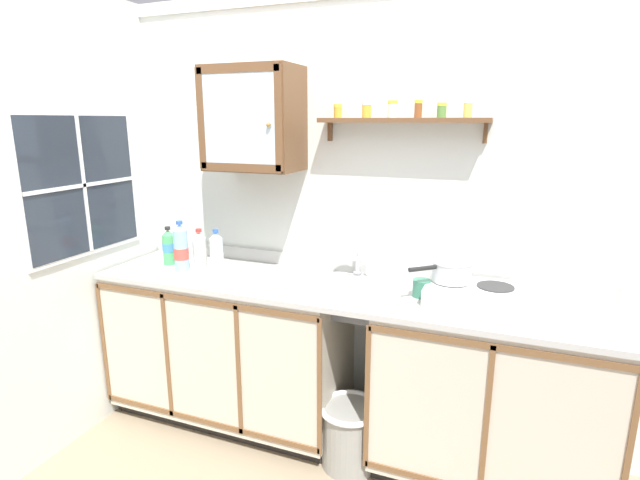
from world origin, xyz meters
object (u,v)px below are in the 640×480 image
hot_plate_stove (472,293)px  wall_cabinet (253,119)px  bottle_water_clear_3 (217,252)px  trash_bin (350,433)px  saucepan (451,270)px  bottle_opaque_white_1 (200,250)px  bottle_water_blue_0 (181,249)px  bottle_soda_green_2 (169,247)px  mug (422,288)px  sink (344,289)px

hot_plate_stove → wall_cabinet: size_ratio=0.78×
bottle_water_clear_3 → trash_bin: bottle_water_clear_3 is taller
saucepan → bottle_opaque_white_1: bearing=-179.4°
hot_plate_stove → bottle_water_blue_0: (-1.63, -0.09, 0.09)m
bottle_water_blue_0 → bottle_soda_green_2: bottle_water_blue_0 is taller
bottle_water_blue_0 → bottle_water_clear_3: bottle_water_blue_0 is taller
bottle_water_clear_3 → mug: bottle_water_clear_3 is taller
saucepan → bottle_soda_green_2: bottle_soda_green_2 is taller
bottle_opaque_white_1 → wall_cabinet: 0.84m
bottle_water_clear_3 → bottle_water_blue_0: bearing=-156.5°
saucepan → mug: saucepan is taller
saucepan → bottle_water_clear_3: (-1.34, -0.03, -0.03)m
hot_plate_stove → bottle_soda_green_2: (-1.79, -0.01, 0.07)m
bottle_water_clear_3 → hot_plate_stove: bearing=0.5°
wall_cabinet → trash_bin: wall_cabinet is taller
sink → hot_plate_stove: 0.66m
bottle_water_clear_3 → saucepan: bearing=1.4°
bottle_opaque_white_1 → bottle_water_clear_3: 0.13m
hot_plate_stove → mug: bearing=-176.0°
wall_cabinet → bottle_opaque_white_1: bearing=-167.0°
trash_bin → bottle_soda_green_2: bearing=171.1°
hot_plate_stove → bottle_opaque_white_1: 1.57m
sink → hot_plate_stove: size_ratio=1.18×
saucepan → bottle_water_blue_0: 1.53m
sink → bottle_opaque_white_1: sink is taller
bottle_water_blue_0 → mug: bearing=3.2°
wall_cabinet → bottle_water_blue_0: bearing=-156.1°
bottle_water_blue_0 → sink: bearing=5.5°
hot_plate_stove → bottle_water_blue_0: bearing=-176.7°
saucepan → sink: bearing=-177.7°
hot_plate_stove → saucepan: bearing=168.6°
bottle_water_blue_0 → mug: (1.39, 0.08, -0.09)m
hot_plate_stove → bottle_water_clear_3: (-1.44, -0.01, 0.07)m
bottle_water_blue_0 → wall_cabinet: 0.86m
bottle_water_clear_3 → mug: (1.20, -0.00, -0.06)m
saucepan → bottle_opaque_white_1: 1.47m
wall_cabinet → saucepan: bearing=-3.3°
bottle_water_clear_3 → mug: bearing=-0.2°
sink → bottle_soda_green_2: size_ratio=2.18×
bottle_water_blue_0 → trash_bin: size_ratio=0.85×
sink → hot_plate_stove: (0.65, 0.00, 0.06)m
sink → bottle_water_blue_0: bottle_water_blue_0 is taller
trash_bin → sink: bearing=117.8°
saucepan → bottle_opaque_white_1: bottle_opaque_white_1 is taller
bottle_opaque_white_1 → wall_cabinet: bearing=13.0°
hot_plate_stove → bottle_water_blue_0: 1.64m
bottle_soda_green_2 → mug: bottle_soda_green_2 is taller
wall_cabinet → trash_bin: (0.68, -0.29, -1.61)m
sink → wall_cabinet: (-0.57, 0.09, 0.89)m
sink → wall_cabinet: wall_cabinet is taller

